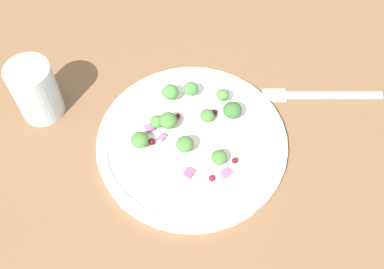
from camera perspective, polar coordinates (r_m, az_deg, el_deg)
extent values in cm
cube|color=brown|center=(68.50, 0.32, -0.78)|extent=(180.00, 180.00, 2.00)
cylinder|color=white|center=(66.48, 0.00, -0.97)|extent=(27.33, 27.33, 1.20)
torus|color=white|center=(65.97, 0.00, -0.70)|extent=(26.15, 26.15, 1.00)
cylinder|color=white|center=(65.88, 0.00, -0.65)|extent=(15.85, 15.85, 0.20)
cylinder|color=#ADD18E|center=(67.17, 1.98, 1.81)|extent=(0.77, 0.77, 0.77)
ellipsoid|color=#477A38|center=(66.41, 2.00, 2.26)|extent=(2.06, 2.06, 1.55)
cylinder|color=#9EC684|center=(66.89, -4.35, 1.16)|extent=(0.75, 0.75, 0.75)
ellipsoid|color=#4C843D|center=(66.15, -4.40, 1.59)|extent=(2.00, 2.00, 1.50)
cylinder|color=#9EC684|center=(63.71, 3.34, -3.27)|extent=(0.84, 0.84, 0.84)
ellipsoid|color=#477A38|center=(62.83, 3.38, -2.83)|extent=(2.23, 2.23, 1.67)
cylinder|color=#ADD18E|center=(69.09, -2.66, 4.71)|extent=(0.94, 0.94, 0.94)
ellipsoid|color=#4C843D|center=(68.20, -2.70, 5.28)|extent=(2.51, 2.51, 1.88)
cylinder|color=#9EC684|center=(66.29, -2.93, 1.18)|extent=(0.97, 0.97, 0.97)
ellipsoid|color=#477A38|center=(65.32, -2.98, 1.75)|extent=(2.60, 2.60, 1.95)
cylinder|color=#ADD18E|center=(64.13, -0.86, -1.71)|extent=(0.93, 0.93, 0.93)
ellipsoid|color=#477A38|center=(63.17, -0.87, -1.20)|extent=(2.48, 2.48, 1.86)
cylinder|color=#9EC684|center=(69.66, -0.15, 5.18)|extent=(0.84, 0.84, 0.84)
ellipsoid|color=#4C843D|center=(68.86, -0.15, 5.70)|extent=(2.25, 2.25, 1.68)
cylinder|color=#8EB77A|center=(65.28, -6.39, -1.19)|extent=(0.94, 0.94, 0.94)
ellipsoid|color=#477A38|center=(64.32, -6.49, -0.67)|extent=(2.51, 2.51, 1.88)
cylinder|color=#ADD18E|center=(68.99, 3.76, 4.48)|extent=(0.72, 0.72, 0.72)
ellipsoid|color=#4C843D|center=(68.30, 3.80, 4.92)|extent=(1.93, 1.93, 1.45)
cylinder|color=#8EB77A|center=(67.44, 4.92, 2.42)|extent=(1.01, 1.01, 1.01)
ellipsoid|color=#386B2D|center=(66.45, 5.00, 3.02)|extent=(2.70, 2.70, 2.03)
sphere|color=#4C0A14|center=(67.77, 3.05, 2.55)|extent=(0.88, 0.88, 0.88)
sphere|color=#4C0A14|center=(65.17, -4.98, -0.88)|extent=(1.00, 1.00, 1.00)
sphere|color=maroon|center=(63.55, 5.29, -3.24)|extent=(0.86, 0.86, 0.86)
sphere|color=maroon|center=(67.03, -1.89, 2.17)|extent=(0.83, 0.83, 0.83)
sphere|color=maroon|center=(62.43, 2.47, -5.43)|extent=(0.91, 0.91, 0.91)
sphere|color=maroon|center=(68.56, 4.30, 3.37)|extent=(0.79, 0.79, 0.79)
cube|color=#A35B93|center=(63.02, 4.23, -4.78)|extent=(1.25, 1.45, 0.44)
cube|color=#934C84|center=(62.59, -0.37, -4.78)|extent=(1.39, 1.38, 0.60)
cube|color=#A35B93|center=(65.65, -3.70, -0.35)|extent=(0.95, 1.05, 0.60)
cube|color=#A35B93|center=(66.59, -5.29, 0.84)|extent=(1.52, 1.56, 0.55)
cube|color=silver|center=(75.11, 17.15, 4.71)|extent=(11.82, 11.07, 0.50)
cube|color=silver|center=(72.92, 10.12, 4.85)|extent=(4.27, 4.21, 0.50)
cylinder|color=silver|center=(70.40, -18.74, 5.14)|extent=(6.41, 6.41, 9.30)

